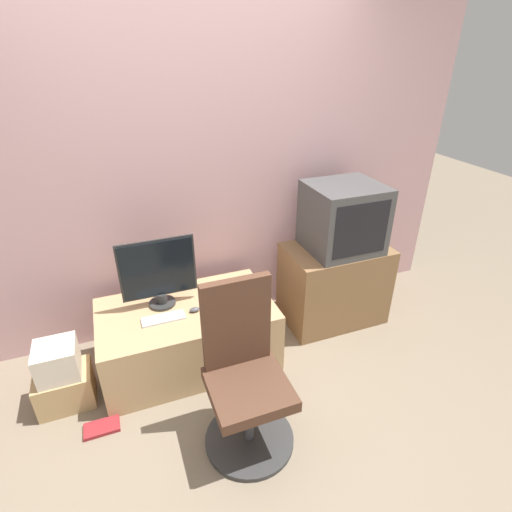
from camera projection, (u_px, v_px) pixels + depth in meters
ground_plane at (256, 443)px, 2.33m from camera, size 12.00×12.00×0.00m
wall_back at (189, 166)px, 2.80m from camera, size 4.40×0.05×2.60m
desk at (188, 335)px, 2.84m from camera, size 1.19×0.69×0.46m
side_stand at (334, 284)px, 3.25m from camera, size 0.80×0.50×0.65m
main_monitor at (158, 273)px, 2.65m from camera, size 0.50×0.18×0.49m
keyboard at (163, 318)px, 2.61m from camera, size 0.28×0.10×0.01m
mouse at (195, 310)px, 2.68m from camera, size 0.07×0.04×0.03m
crt_tv at (343, 218)px, 2.98m from camera, size 0.53×0.49×0.51m
office_chair at (245, 382)px, 2.20m from camera, size 0.52×0.52×1.00m
cardboard_box_lower at (65, 388)px, 2.54m from camera, size 0.34×0.26×0.24m
cardboard_box_upper at (57, 361)px, 2.44m from camera, size 0.24×0.24×0.22m
book at (102, 428)px, 2.41m from camera, size 0.21×0.12×0.02m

